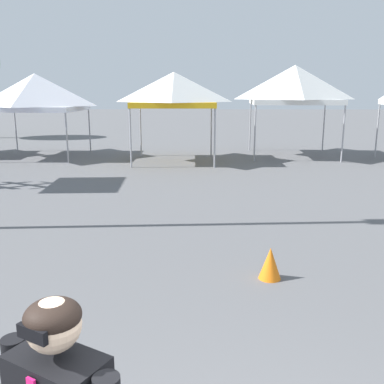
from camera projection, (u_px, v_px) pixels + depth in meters
name	position (u px, v px, depth m)	size (l,w,h in m)	color
canopy_tent_far_right	(36.00, 92.00, 17.31)	(3.53, 3.53, 3.36)	#9E9EA3
canopy_tent_right_of_center	(174.00, 90.00, 16.08)	(3.17, 3.17, 3.36)	#9E9EA3
canopy_tent_behind_right	(295.00, 85.00, 17.45)	(3.66, 3.66, 3.70)	#9E9EA3
traffic_cone_lot_center	(270.00, 263.00, 6.08)	(0.32, 0.32, 0.46)	orange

